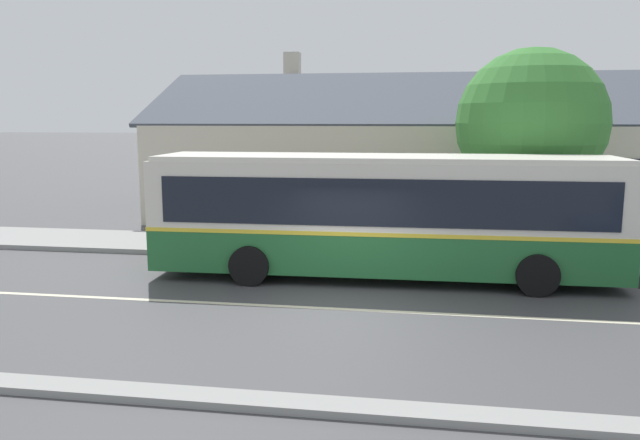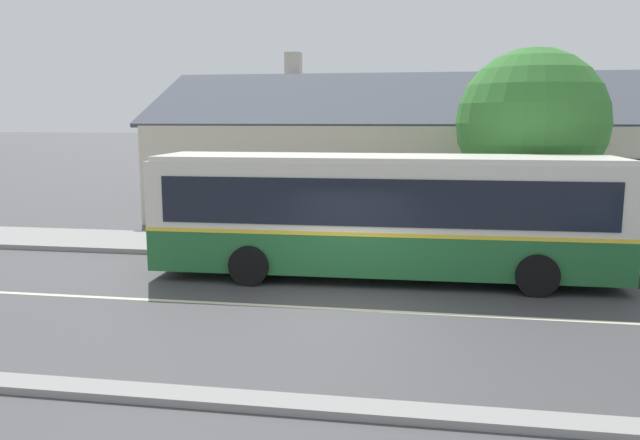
{
  "view_description": "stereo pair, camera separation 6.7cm",
  "coord_description": "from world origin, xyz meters",
  "views": [
    {
      "loc": [
        1.54,
        -12.95,
        4.11
      ],
      "look_at": [
        -1.13,
        3.9,
        1.3
      ],
      "focal_mm": 35.0,
      "sensor_mm": 36.0,
      "label": 1
    },
    {
      "loc": [
        1.61,
        -12.93,
        4.11
      ],
      "look_at": [
        -1.13,
        3.9,
        1.3
      ],
      "focal_mm": 35.0,
      "sensor_mm": 36.0,
      "label": 2
    }
  ],
  "objects": [
    {
      "name": "transit_bus",
      "position": [
        0.68,
        2.9,
        1.7
      ],
      "size": [
        11.86,
        2.93,
        3.16
      ],
      "color": "#236633",
      "rests_on": "ground"
    },
    {
      "name": "sidewalk_far",
      "position": [
        0.0,
        6.0,
        0.07
      ],
      "size": [
        60.0,
        3.0,
        0.15
      ],
      "primitive_type": "cube",
      "color": "gray",
      "rests_on": "ground"
    },
    {
      "name": "curb_near",
      "position": [
        0.0,
        -4.75,
        0.06
      ],
      "size": [
        60.0,
        0.5,
        0.12
      ],
      "primitive_type": "cube",
      "color": "gray",
      "rests_on": "ground"
    },
    {
      "name": "ground_plane",
      "position": [
        0.0,
        0.0,
        0.0
      ],
      "size": [
        300.0,
        300.0,
        0.0
      ],
      "primitive_type": "plane",
      "color": "#424244"
    },
    {
      "name": "community_building",
      "position": [
        1.38,
        14.86,
        2.04
      ],
      "size": [
        21.39,
        10.96,
        7.07
      ],
      "color": "beige",
      "rests_on": "ground"
    },
    {
      "name": "lane_divider_stripe",
      "position": [
        0.0,
        0.0,
        0.0
      ],
      "size": [
        60.0,
        0.16,
        0.01
      ],
      "primitive_type": "cube",
      "color": "beige",
      "rests_on": "ground"
    },
    {
      "name": "street_tree_primary",
      "position": [
        4.92,
        6.63,
        3.77
      ],
      "size": [
        4.46,
        4.46,
        6.17
      ],
      "color": "#4C3828",
      "rests_on": "ground"
    },
    {
      "name": "bench_by_building",
      "position": [
        -4.64,
        5.78,
        0.57
      ],
      "size": [
        1.7,
        0.51,
        0.94
      ],
      "color": "brown",
      "rests_on": "sidewalk_far"
    }
  ]
}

